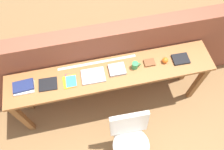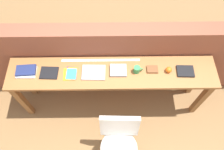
{
  "view_description": "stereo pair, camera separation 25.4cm",
  "coord_description": "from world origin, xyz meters",
  "views": [
    {
      "loc": [
        -0.27,
        -0.97,
        3.11
      ],
      "look_at": [
        0.0,
        0.25,
        0.9
      ],
      "focal_mm": 35.0,
      "sensor_mm": 36.0,
      "label": 1
    },
    {
      "loc": [
        -0.02,
        -1.0,
        3.11
      ],
      "look_at": [
        0.0,
        0.25,
        0.9
      ],
      "focal_mm": 35.0,
      "sensor_mm": 36.0,
      "label": 2
    }
  ],
  "objects": [
    {
      "name": "chair_white_moulded",
      "position": [
        0.07,
        -0.42,
        0.53
      ],
      "size": [
        0.45,
        0.47,
        0.89
      ],
      "color": "silver",
      "rests_on": "ground"
    },
    {
      "name": "sports_ball_small",
      "position": [
        0.67,
        0.3,
        0.92
      ],
      "size": [
        0.07,
        0.07,
        0.07
      ],
      "primitive_type": "sphere",
      "color": "orange",
      "rests_on": "sideboard"
    },
    {
      "name": "book_repair_rightmost",
      "position": [
        0.87,
        0.29,
        0.89
      ],
      "size": [
        0.2,
        0.16,
        0.03
      ],
      "primitive_type": "cube",
      "rotation": [
        0.0,
        0.0,
        -0.03
      ],
      "color": "black",
      "rests_on": "sideboard"
    },
    {
      "name": "pamphlet_pile_colourful",
      "position": [
        -0.49,
        0.28,
        0.89
      ],
      "size": [
        0.16,
        0.2,
        0.01
      ],
      "color": "purple",
      "rests_on": "sideboard"
    },
    {
      "name": "book_grey_hardcover",
      "position": [
        0.07,
        0.31,
        0.9
      ],
      "size": [
        0.2,
        0.17,
        0.03
      ],
      "primitive_type": "cube",
      "rotation": [
        0.0,
        0.0,
        -0.01
      ],
      "color": "#9E9EA3",
      "rests_on": "sideboard"
    },
    {
      "name": "ruler_metal_back_edge",
      "position": [
        -0.14,
        0.47,
        0.88
      ],
      "size": [
        0.96,
        0.03,
        0.0
      ],
      "primitive_type": "cube",
      "color": "silver",
      "rests_on": "sideboard"
    },
    {
      "name": "book_open_centre",
      "position": [
        -0.22,
        0.29,
        0.89
      ],
      "size": [
        0.28,
        0.21,
        0.02
      ],
      "primitive_type": "cube",
      "rotation": [
        0.0,
        0.0,
        -0.02
      ],
      "color": "#9E9EA3",
      "rests_on": "sideboard"
    },
    {
      "name": "magazine_cycling",
      "position": [
        -0.74,
        0.29,
        0.89
      ],
      "size": [
        0.21,
        0.17,
        0.02
      ],
      "primitive_type": "cube",
      "rotation": [
        0.0,
        0.0,
        -0.04
      ],
      "color": "black",
      "rests_on": "sideboard"
    },
    {
      "name": "book_stack_leftmost",
      "position": [
        -1.01,
        0.31,
        0.91
      ],
      "size": [
        0.24,
        0.17,
        0.05
      ],
      "color": "white",
      "rests_on": "sideboard"
    },
    {
      "name": "brick_wall_back",
      "position": [
        0.0,
        0.64,
        0.63
      ],
      "size": [
        6.0,
        0.2,
        1.25
      ],
      "primitive_type": "cube",
      "color": "brown",
      "rests_on": "ground"
    },
    {
      "name": "mug",
      "position": [
        0.29,
        0.31,
        0.92
      ],
      "size": [
        0.11,
        0.08,
        0.09
      ],
      "color": "#338C4C",
      "rests_on": "sideboard"
    },
    {
      "name": "sideboard",
      "position": [
        0.0,
        0.3,
        0.74
      ],
      "size": [
        2.5,
        0.44,
        0.88
      ],
      "color": "#996033",
      "rests_on": "ground"
    },
    {
      "name": "ground_plane",
      "position": [
        0.0,
        0.0,
        0.0
      ],
      "size": [
        40.0,
        40.0,
        0.0
      ],
      "primitive_type": "plane",
      "color": "olive"
    },
    {
      "name": "leather_journal_brown",
      "position": [
        0.48,
        0.33,
        0.89
      ],
      "size": [
        0.13,
        0.1,
        0.02
      ],
      "primitive_type": "cube",
      "rotation": [
        0.0,
        0.0,
        -0.02
      ],
      "color": "brown",
      "rests_on": "sideboard"
    }
  ]
}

